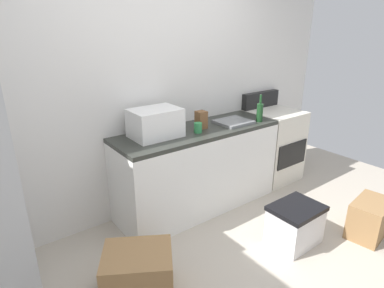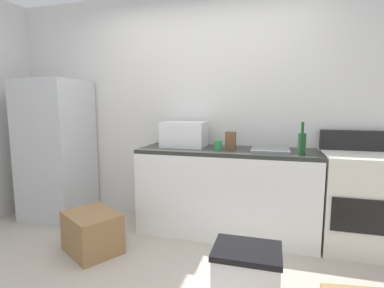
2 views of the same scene
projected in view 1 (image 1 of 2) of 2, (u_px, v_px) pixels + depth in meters
name	position (u px, v px, depth m)	size (l,w,h in m)	color
ground_plane	(261.00, 281.00, 2.51)	(6.00, 6.00, 0.00)	#B2A899
wall_back	(154.00, 88.00, 3.23)	(5.00, 0.10, 2.60)	silver
kitchen_counter	(198.00, 169.00, 3.43)	(1.80, 0.60, 0.90)	white
stove_oven	(272.00, 144.00, 4.11)	(0.60, 0.61, 1.10)	silver
microwave	(155.00, 123.00, 3.00)	(0.46, 0.34, 0.27)	white
sink_basin	(233.00, 122.00, 3.46)	(0.36, 0.32, 0.03)	slate
wine_bottle	(260.00, 112.00, 3.49)	(0.07, 0.07, 0.30)	#193F1E
coffee_mug	(198.00, 128.00, 3.15)	(0.08, 0.08, 0.10)	#338C4C
knife_block	(201.00, 120.00, 3.27)	(0.10, 0.10, 0.18)	brown
cardboard_box_large	(138.00, 274.00, 2.34)	(0.50, 0.40, 0.37)	olive
cardboard_box_small	(370.00, 218.00, 3.03)	(0.45, 0.28, 0.35)	olive
storage_bin	(295.00, 224.00, 2.91)	(0.46, 0.36, 0.38)	silver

